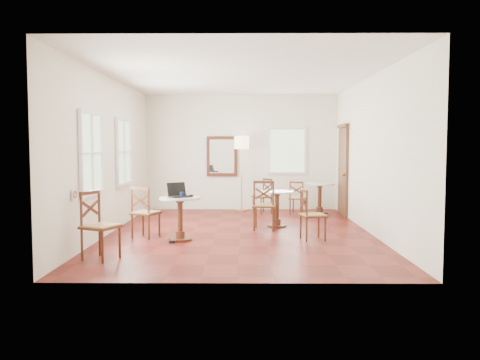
% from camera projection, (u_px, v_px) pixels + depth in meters
% --- Properties ---
extents(ground, '(7.00, 7.00, 0.00)m').
position_uv_depth(ground, '(240.00, 233.00, 9.48)').
color(ground, '#601510').
rests_on(ground, ground).
extents(room_shell, '(5.02, 7.02, 3.01)m').
position_uv_depth(room_shell, '(237.00, 135.00, 9.62)').
color(room_shell, white).
rests_on(room_shell, ground).
extents(cafe_table_near, '(0.73, 0.73, 0.77)m').
position_uv_depth(cafe_table_near, '(180.00, 214.00, 8.66)').
color(cafe_table_near, '#4D2413').
rests_on(cafe_table_near, ground).
extents(cafe_table_mid, '(0.70, 0.70, 0.74)m').
position_uv_depth(cafe_table_mid, '(277.00, 205.00, 10.14)').
color(cafe_table_mid, '#4D2413').
rests_on(cafe_table_mid, ground).
extents(cafe_table_back, '(0.71, 0.71, 0.75)m').
position_uv_depth(cafe_table_back, '(320.00, 195.00, 12.11)').
color(cafe_table_back, '#4D2413').
rests_on(cafe_table_back, ground).
extents(chair_near_a, '(0.56, 0.56, 0.94)m').
position_uv_depth(chair_near_a, '(145.00, 212.00, 8.91)').
color(chair_near_a, '#4D2413').
rests_on(chair_near_a, ground).
extents(chair_near_b, '(0.62, 0.62, 1.01)m').
position_uv_depth(chair_near_b, '(99.00, 226.00, 7.23)').
color(chair_near_b, '#4D2413').
rests_on(chair_near_b, ground).
extents(chair_mid_a, '(0.51, 0.51, 0.99)m').
position_uv_depth(chair_mid_a, '(264.00, 205.00, 9.77)').
color(chair_mid_a, '#4D2413').
rests_on(chair_mid_a, ground).
extents(chair_mid_b, '(0.49, 0.49, 0.91)m').
position_uv_depth(chair_mid_b, '(312.00, 215.00, 8.72)').
color(chair_mid_b, '#4D2413').
rests_on(chair_mid_b, ground).
extents(chair_back_a, '(0.49, 0.49, 0.82)m').
position_uv_depth(chair_back_a, '(298.00, 198.00, 11.95)').
color(chair_back_a, '#4D2413').
rests_on(chair_back_a, ground).
extents(chair_back_b, '(0.55, 0.55, 0.86)m').
position_uv_depth(chair_back_b, '(263.00, 196.00, 12.15)').
color(chair_back_b, '#4D2413').
rests_on(chair_back_b, ground).
extents(floor_lamp, '(0.37, 0.37, 1.93)m').
position_uv_depth(floor_lamp, '(242.00, 148.00, 12.50)').
color(floor_lamp, '#BF8C3F').
rests_on(floor_lamp, ground).
extents(laptop, '(0.45, 0.44, 0.25)m').
position_uv_depth(laptop, '(178.00, 193.00, 8.69)').
color(laptop, black).
rests_on(laptop, cafe_table_near).
extents(mouse, '(0.12, 0.10, 0.04)m').
position_uv_depth(mouse, '(191.00, 196.00, 8.69)').
color(mouse, black).
rests_on(mouse, cafe_table_near).
extents(navy_mug, '(0.12, 0.08, 0.09)m').
position_uv_depth(navy_mug, '(182.00, 195.00, 8.63)').
color(navy_mug, black).
rests_on(navy_mug, cafe_table_near).
extents(water_glass, '(0.05, 0.05, 0.09)m').
position_uv_depth(water_glass, '(181.00, 194.00, 8.84)').
color(water_glass, white).
rests_on(water_glass, cafe_table_near).
extents(power_adapter, '(0.11, 0.06, 0.04)m').
position_uv_depth(power_adapter, '(172.00, 242.00, 8.46)').
color(power_adapter, black).
rests_on(power_adapter, ground).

